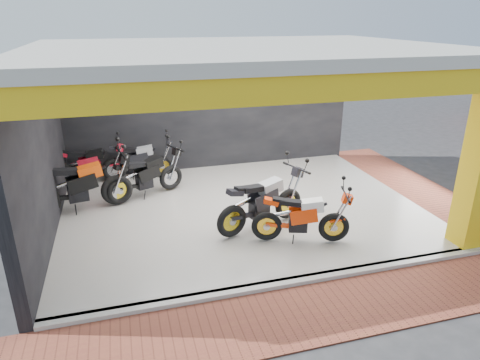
% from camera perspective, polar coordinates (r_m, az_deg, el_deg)
% --- Properties ---
extents(ground, '(80.00, 80.00, 0.00)m').
position_cam_1_polar(ground, '(8.29, 4.16, -9.87)').
color(ground, '#2D2D30').
rests_on(ground, ground).
extents(showroom_floor, '(8.00, 6.00, 0.10)m').
position_cam_1_polar(showroom_floor, '(9.94, 0.27, -3.91)').
color(showroom_floor, silver).
rests_on(showroom_floor, ground).
extents(showroom_ceiling, '(8.40, 6.40, 0.20)m').
position_cam_1_polar(showroom_ceiling, '(9.03, 0.31, 16.94)').
color(showroom_ceiling, beige).
rests_on(showroom_ceiling, corner_column).
extents(back_wall, '(8.20, 0.20, 3.50)m').
position_cam_1_polar(back_wall, '(12.27, -3.79, 9.31)').
color(back_wall, black).
rests_on(back_wall, ground).
extents(left_wall, '(0.20, 6.20, 3.50)m').
position_cam_1_polar(left_wall, '(9.15, -25.25, 3.14)').
color(left_wall, black).
rests_on(left_wall, ground).
extents(header_beam_front, '(8.40, 0.30, 0.40)m').
position_cam_1_polar(header_beam_front, '(6.25, 8.14, 12.06)').
color(header_beam_front, yellow).
rests_on(header_beam_front, corner_column).
extents(header_beam_right, '(0.30, 6.40, 0.40)m').
position_cam_1_polar(header_beam_right, '(10.86, 21.75, 14.65)').
color(header_beam_right, yellow).
rests_on(header_beam_right, corner_column).
extents(floor_kerb, '(8.00, 0.20, 0.10)m').
position_cam_1_polar(floor_kerb, '(7.47, 6.89, -13.39)').
color(floor_kerb, silver).
rests_on(floor_kerb, ground).
extents(paver_front, '(9.00, 1.40, 0.03)m').
position_cam_1_polar(paver_front, '(6.92, 9.44, -17.09)').
color(paver_front, brown).
rests_on(paver_front, ground).
extents(paver_right, '(1.40, 7.00, 0.03)m').
position_cam_1_polar(paver_right, '(12.09, 22.69, -1.12)').
color(paver_right, brown).
rests_on(paver_right, ground).
extents(moto_hero, '(2.14, 1.32, 1.23)m').
position_cam_1_polar(moto_hero, '(8.40, 12.55, -4.40)').
color(moto_hero, '#FF3C0A').
rests_on(moto_hero, showroom_floor).
extents(moto_row_a, '(2.40, 1.52, 1.38)m').
position_cam_1_polar(moto_row_a, '(9.16, 6.52, -1.29)').
color(moto_row_a, black).
rests_on(moto_row_a, showroom_floor).
extents(moto_row_b, '(2.25, 1.57, 1.29)m').
position_cam_1_polar(moto_row_b, '(10.79, -9.30, 1.86)').
color(moto_row_b, black).
rests_on(moto_row_b, showroom_floor).
extents(moto_row_c, '(2.54, 1.33, 1.47)m').
position_cam_1_polar(moto_row_c, '(10.16, -16.31, 0.55)').
color(moto_row_c, black).
rests_on(moto_row_c, showroom_floor).
extents(moto_row_d, '(2.05, 0.84, 1.24)m').
position_cam_1_polar(moto_row_d, '(11.71, -16.54, 2.63)').
color(moto_row_d, red).
rests_on(moto_row_d, showroom_floor).
extents(moto_row_e, '(2.06, 0.96, 1.22)m').
position_cam_1_polar(moto_row_e, '(11.74, -10.37, 3.20)').
color(moto_row_e, black).
rests_on(moto_row_e, showroom_floor).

